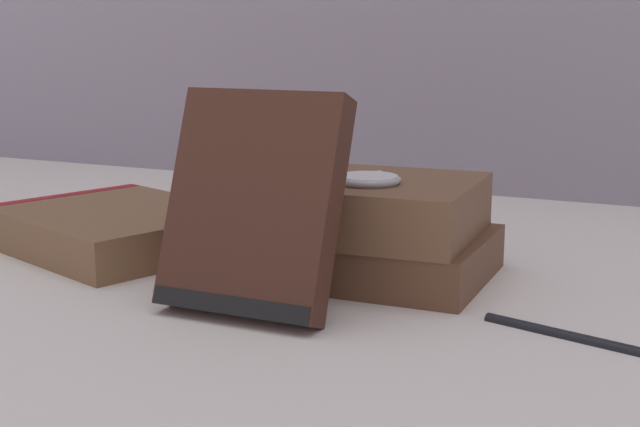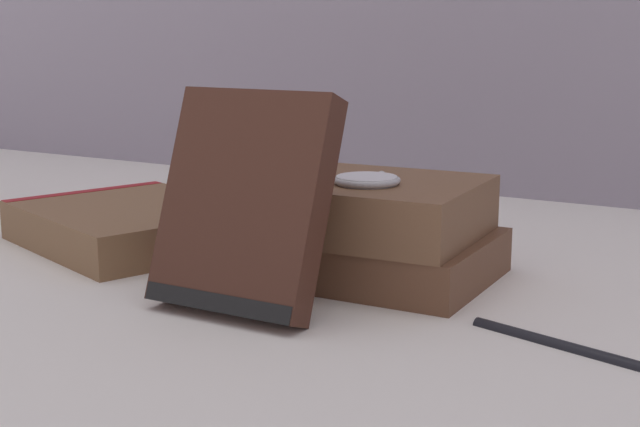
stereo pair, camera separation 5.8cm
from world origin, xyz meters
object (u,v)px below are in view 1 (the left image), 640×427
book_leaning_front (252,211)px  reading_glasses (317,232)px  book_flat_top (342,204)px  pocket_watch (368,179)px  book_flat_bottom (341,250)px  fountain_pen (583,334)px  book_side_left (114,227)px

book_leaning_front → reading_glasses: size_ratio=1.43×
book_flat_top → pocket_watch: (0.03, -0.02, 0.02)m
book_flat_bottom → reading_glasses: (-0.07, 0.11, -0.02)m
book_flat_top → book_flat_bottom: bearing=112.2°
book_flat_top → fountain_pen: bearing=-25.4°
book_flat_top → pocket_watch: bearing=-33.6°
book_flat_bottom → book_side_left: (-0.21, -0.01, 0.00)m
book_flat_top → book_leaning_front: bearing=-100.8°
book_side_left → book_leaning_front: bearing=-9.0°
book_flat_bottom → book_leaning_front: (-0.01, -0.12, 0.05)m
book_side_left → fountain_pen: bearing=9.1°
book_flat_top → book_side_left: (-0.21, -0.00, -0.04)m
book_leaning_front → pocket_watch: (0.04, 0.10, 0.01)m
book_leaning_front → reading_glasses: (-0.06, 0.23, -0.07)m
book_flat_bottom → book_leaning_front: size_ratio=1.48×
book_flat_bottom → book_side_left: bearing=-179.1°
book_leaning_front → pocket_watch: 0.11m
book_flat_bottom → book_leaning_front: 0.13m
fountain_pen → book_flat_top: bearing=173.0°
book_flat_top → pocket_watch: pocket_watch is taller
book_flat_bottom → reading_glasses: book_flat_bottom is taller
fountain_pen → book_leaning_front: bearing=-156.0°
reading_glasses → book_leaning_front: bearing=-73.8°
pocket_watch → fountain_pen: (0.17, -0.06, -0.07)m
reading_glasses → pocket_watch: bearing=-50.5°
book_flat_bottom → book_side_left: size_ratio=0.93×
book_flat_bottom → reading_glasses: size_ratio=2.11×
book_side_left → reading_glasses: book_side_left is taller
book_flat_top → pocket_watch: 0.04m
book_side_left → fountain_pen: size_ratio=1.81×
book_flat_top → reading_glasses: bearing=119.9°
book_side_left → reading_glasses: size_ratio=2.27×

